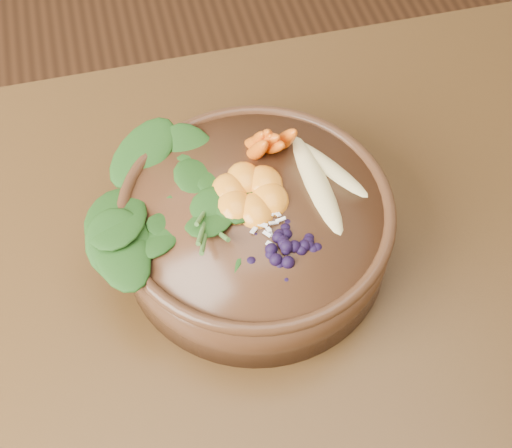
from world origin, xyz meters
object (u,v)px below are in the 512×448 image
Objects in this scene: kale_heap at (191,170)px; carrot_cluster at (265,115)px; dining_table at (387,315)px; banana_halves at (324,167)px; blueberry_pile at (287,238)px; stoneware_bowl at (256,229)px; mandarin_cluster at (250,185)px.

carrot_cluster is (0.10, 0.05, 0.02)m from kale_heap.
carrot_cluster reaches higher than dining_table.
kale_heap is at bearing 156.45° from banana_halves.
blueberry_pile is (-0.07, -0.09, 0.01)m from banana_halves.
carrot_cluster is at bearing 84.33° from blueberry_pile.
stoneware_bowl is at bearing -123.69° from carrot_cluster.
blueberry_pile is at bearing -54.32° from kale_heap.
banana_halves is at bearing 4.13° from mandarin_cluster.
banana_halves reaches higher than dining_table.
kale_heap reaches higher than banana_halves.
dining_table is 0.23m from banana_halves.
banana_halves is (0.15, -0.03, -0.01)m from kale_heap.
blueberry_pile is (0.02, -0.06, 0.07)m from stoneware_bowl.
mandarin_cluster reaches higher than stoneware_bowl.
dining_table is 10.80× the size of blueberry_pile.
stoneware_bowl is 0.11m from banana_halves.
dining_table is at bearing -8.59° from blueberry_pile.
kale_heap is at bearing 148.25° from dining_table.
blueberry_pile is at bearing -141.51° from banana_halves.
dining_table is 7.62× the size of kale_heap.
dining_table is 4.99× the size of stoneware_bowl.
kale_heap reaches higher than stoneware_bowl.
carrot_cluster reaches higher than blueberry_pile.
blueberry_pile is at bearing 171.41° from dining_table.
stoneware_bowl is 0.11m from kale_heap.
banana_halves is 0.09m from mandarin_cluster.
carrot_cluster is 0.09m from banana_halves.
kale_heap is at bearing 125.68° from blueberry_pile.
carrot_cluster is 0.87× the size of mandarin_cluster.
stoneware_bowl is at bearing 106.74° from blueberry_pile.
carrot_cluster is (-0.12, 0.18, 0.22)m from dining_table.
kale_heap is 0.16m from banana_halves.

